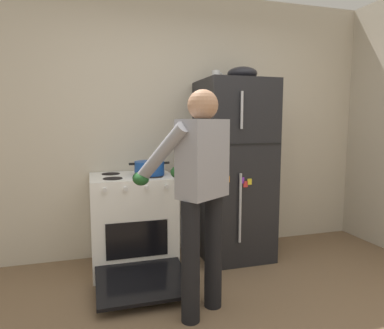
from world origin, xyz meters
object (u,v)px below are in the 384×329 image
refrigerator (233,170)px  coffee_mug (216,75)px  mixing_bowl (242,74)px  stove_range (133,223)px  person_cook (198,183)px  red_pot (149,168)px

refrigerator → coffee_mug: (-0.18, 0.05, 0.94)m
refrigerator → mixing_bowl: (0.08, 0.00, 0.96)m
stove_range → coffee_mug: bearing=4.5°
mixing_bowl → coffee_mug: bearing=169.0°
stove_range → mixing_bowl: 1.81m
person_cook → coffee_mug: 1.42m
stove_range → person_cook: 1.12m
person_cook → red_pot: bearing=102.3°
stove_range → coffee_mug: (0.85, 0.07, 1.41)m
stove_range → red_pot: size_ratio=3.19×
stove_range → person_cook: (0.35, -0.92, 0.52)m
red_pot → coffee_mug: size_ratio=3.36×
person_cook → coffee_mug: coffee_mug is taller
stove_range → red_pot: (0.16, -0.03, 0.52)m
coffee_mug → stove_range: bearing=-175.5°
person_cook → mixing_bowl: (0.76, 0.94, 0.90)m
red_pot → mixing_bowl: bearing=3.0°
red_pot → coffee_mug: bearing=8.2°
refrigerator → stove_range: (-1.03, -0.02, -0.46)m
stove_range → mixing_bowl: bearing=0.9°
person_cook → mixing_bowl: size_ratio=5.37×
coffee_mug → mixing_bowl: bearing=-11.0°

